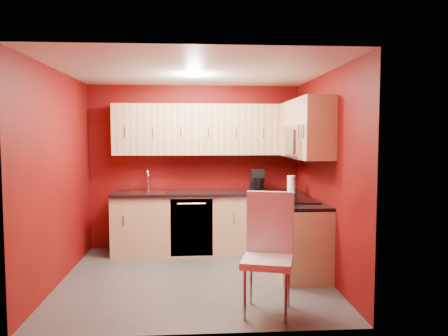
{
  "coord_description": "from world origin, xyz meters",
  "views": [
    {
      "loc": [
        -0.0,
        -5.21,
        1.74
      ],
      "look_at": [
        0.39,
        0.55,
        1.31
      ],
      "focal_mm": 35.0,
      "sensor_mm": 36.0,
      "label": 1
    }
  ],
  "objects": [
    {
      "name": "countertop_right",
      "position": [
        1.29,
        0.23,
        0.89
      ],
      "size": [
        0.63,
        1.27,
        0.04
      ],
      "primitive_type": "cube",
      "color": "black",
      "rests_on": "base_cabinets_right"
    },
    {
      "name": "dishwasher_front",
      "position": [
        -0.05,
        0.91,
        0.43
      ],
      "size": [
        0.6,
        0.02,
        0.82
      ],
      "primitive_type": "cube",
      "color": "black",
      "rests_on": "base_cabinets_back"
    },
    {
      "name": "countertop_back",
      "position": [
        0.2,
        1.19,
        0.89
      ],
      "size": [
        2.8,
        0.63,
        0.04
      ],
      "primitive_type": "cube",
      "color": "black",
      "rests_on": "base_cabinets_back"
    },
    {
      "name": "paper_towel",
      "position": [
        1.35,
        0.79,
        1.04
      ],
      "size": [
        0.16,
        0.16,
        0.27
      ],
      "primitive_type": null,
      "rotation": [
        0.0,
        0.0,
        0.08
      ],
      "color": "white",
      "rests_on": "countertop_right"
    },
    {
      "name": "cooktop",
      "position": [
        1.28,
        0.2,
        0.92
      ],
      "size": [
        0.5,
        0.55,
        0.01
      ],
      "primitive_type": "cube",
      "color": "black",
      "rests_on": "countertop_right"
    },
    {
      "name": "wall_back",
      "position": [
        0.0,
        1.5,
        1.25
      ],
      "size": [
        3.2,
        0.0,
        3.2
      ],
      "primitive_type": "plane",
      "rotation": [
        1.57,
        0.0,
        0.0
      ],
      "color": "maroon",
      "rests_on": "floor"
    },
    {
      "name": "wall_left",
      "position": [
        -1.6,
        0.0,
        1.25
      ],
      "size": [
        0.0,
        3.0,
        3.0
      ],
      "primitive_type": "plane",
      "rotation": [
        1.57,
        0.0,
        1.57
      ],
      "color": "maroon",
      "rests_on": "floor"
    },
    {
      "name": "wall_front",
      "position": [
        0.0,
        -1.5,
        1.25
      ],
      "size": [
        3.2,
        0.0,
        3.2
      ],
      "primitive_type": "plane",
      "rotation": [
        -1.57,
        0.0,
        0.0
      ],
      "color": "maroon",
      "rests_on": "floor"
    },
    {
      "name": "base_cabinets_back",
      "position": [
        0.2,
        1.2,
        0.43
      ],
      "size": [
        2.8,
        0.6,
        0.87
      ],
      "primitive_type": "cube",
      "color": "tan",
      "rests_on": "floor"
    },
    {
      "name": "floor",
      "position": [
        0.0,
        0.0,
        0.0
      ],
      "size": [
        3.2,
        3.2,
        0.0
      ],
      "primitive_type": "plane",
      "color": "#464442",
      "rests_on": "ground"
    },
    {
      "name": "dining_chair",
      "position": [
        0.7,
        -1.09,
        0.59
      ],
      "size": [
        0.59,
        0.61,
        1.18
      ],
      "primitive_type": null,
      "rotation": [
        0.0,
        0.0,
        -0.27
      ],
      "color": "silver",
      "rests_on": "floor"
    },
    {
      "name": "microwave",
      "position": [
        1.39,
        0.2,
        1.66
      ],
      "size": [
        0.42,
        0.76,
        0.42
      ],
      "color": "silver",
      "rests_on": "upper_cabinets_right"
    },
    {
      "name": "downlight",
      "position": [
        0.0,
        0.3,
        2.48
      ],
      "size": [
        0.2,
        0.2,
        0.01
      ],
      "primitive_type": "cylinder",
      "color": "white",
      "rests_on": "ceiling"
    },
    {
      "name": "napkin_holder",
      "position": [
        0.91,
        1.32,
        0.98
      ],
      "size": [
        0.16,
        0.16,
        0.14
      ],
      "primitive_type": null,
      "rotation": [
        0.0,
        0.0,
        0.24
      ],
      "color": "black",
      "rests_on": "countertop_back"
    },
    {
      "name": "upper_cabinets_right",
      "position": [
        1.42,
        0.44,
        1.89
      ],
      "size": [
        0.35,
        1.55,
        0.75
      ],
      "color": "#E1BA7F",
      "rests_on": "wall_right"
    },
    {
      "name": "upper_cabinets_back",
      "position": [
        0.2,
        1.32,
        1.83
      ],
      "size": [
        2.8,
        0.35,
        0.75
      ],
      "primitive_type": "cube",
      "color": "#E1BA7F",
      "rests_on": "wall_back"
    },
    {
      "name": "coffee_maker",
      "position": [
        0.94,
        1.15,
        1.07
      ],
      "size": [
        0.2,
        0.26,
        0.32
      ],
      "primitive_type": null,
      "rotation": [
        0.0,
        0.0,
        0.01
      ],
      "color": "black",
      "rests_on": "countertop_back"
    },
    {
      "name": "wall_right",
      "position": [
        1.6,
        0.0,
        1.25
      ],
      "size": [
        0.0,
        3.0,
        3.0
      ],
      "primitive_type": "plane",
      "rotation": [
        1.57,
        0.0,
        -1.57
      ],
      "color": "maroon",
      "rests_on": "floor"
    },
    {
      "name": "ceiling",
      "position": [
        0.0,
        0.0,
        2.5
      ],
      "size": [
        3.2,
        3.2,
        0.0
      ],
      "primitive_type": "plane",
      "rotation": [
        3.14,
        0.0,
        0.0
      ],
      "color": "white",
      "rests_on": "wall_back"
    },
    {
      "name": "base_cabinets_right",
      "position": [
        1.3,
        0.25,
        0.43
      ],
      "size": [
        0.6,
        1.3,
        0.87
      ],
      "primitive_type": "cube",
      "color": "tan",
      "rests_on": "floor"
    },
    {
      "name": "sink",
      "position": [
        -0.7,
        1.2,
        0.94
      ],
      "size": [
        0.52,
        0.42,
        0.35
      ],
      "color": "silver",
      "rests_on": "countertop_back"
    }
  ]
}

